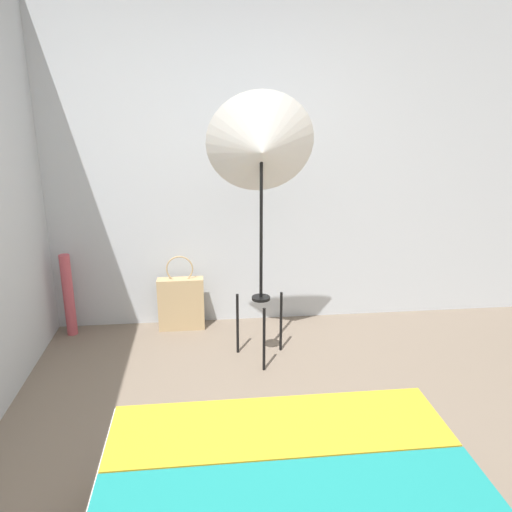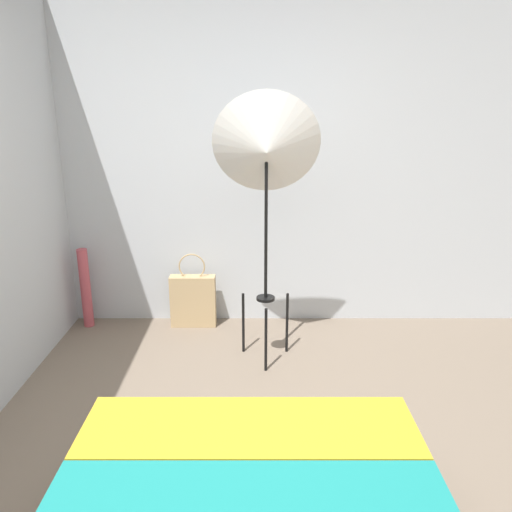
% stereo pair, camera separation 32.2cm
% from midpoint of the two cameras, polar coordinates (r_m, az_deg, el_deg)
% --- Properties ---
extents(wall_back, '(8.00, 0.05, 2.60)m').
position_cam_midpoint_polar(wall_back, '(3.99, 0.21, 10.28)').
color(wall_back, '#B7BCC1').
rests_on(wall_back, ground_plane).
extents(photo_umbrella, '(0.71, 0.39, 1.85)m').
position_cam_midpoint_polar(photo_umbrella, '(3.27, 3.83, 11.91)').
color(photo_umbrella, black).
rests_on(photo_umbrella, ground_plane).
extents(tote_bag, '(0.37, 0.11, 0.62)m').
position_cam_midpoint_polar(tote_bag, '(4.12, -5.22, -5.08)').
color(tote_bag, tan).
rests_on(tote_bag, ground_plane).
extents(paper_roll, '(0.08, 0.08, 0.66)m').
position_cam_midpoint_polar(paper_roll, '(4.24, -17.11, -3.61)').
color(paper_roll, '#BC4C56').
rests_on(paper_roll, ground_plane).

